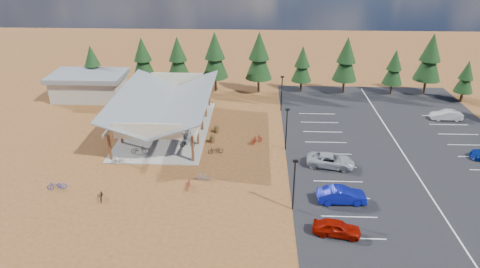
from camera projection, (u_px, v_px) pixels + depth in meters
ground at (242, 157)px, 48.53m from camera, size 140.00×140.00×0.00m
asphalt_lot at (399, 148)px, 50.52m from camera, size 27.00×44.00×0.04m
concrete_pad at (167, 129)px, 55.22m from camera, size 10.60×18.60×0.10m
bike_pavilion at (165, 102)px, 53.61m from camera, size 11.65×19.40×4.97m
outbuilding at (89, 85)px, 64.85m from camera, size 11.00×7.00×3.90m
lamp_post_0 at (294, 181)px, 38.03m from camera, size 0.50×0.25×5.14m
lamp_post_1 at (287, 126)px, 48.87m from camera, size 0.50×0.25×5.14m
lamp_post_2 at (282, 91)px, 59.71m from camera, size 0.50×0.25×5.14m
trash_bin_0 at (212, 139)px, 51.61m from camera, size 0.60×0.60×0.90m
trash_bin_1 at (217, 129)px, 54.14m from camera, size 0.60×0.60×0.90m
pine_0 at (92, 63)px, 66.82m from camera, size 3.17×3.17×7.39m
pine_1 at (143, 58)px, 67.27m from camera, size 3.62×3.62×8.44m
pine_2 at (178, 58)px, 66.95m from camera, size 3.70×3.70×8.62m
pine_3 at (215, 55)px, 66.17m from camera, size 4.07×4.07×9.49m
pine_4 at (259, 56)px, 65.57m from camera, size 4.14×4.14×9.64m
pine_5 at (302, 64)px, 66.53m from camera, size 3.15×3.15×7.34m
pine_6 at (346, 59)px, 65.52m from camera, size 3.82×3.82×8.89m
pine_7 at (394, 67)px, 65.47m from camera, size 3.04×3.04×7.09m
pine_8 at (430, 58)px, 64.95m from camera, size 4.09×4.09×9.54m
pine_13 at (466, 77)px, 62.63m from camera, size 2.72×2.72×6.34m
bike_0 at (139, 150)px, 48.81m from camera, size 1.78×0.76×0.91m
bike_1 at (135, 133)px, 52.73m from camera, size 1.84×0.89×1.06m
bike_2 at (146, 120)px, 56.82m from camera, size 1.60×0.60×0.83m
bike_3 at (165, 112)px, 59.21m from camera, size 1.62×0.85×0.94m
bike_4 at (188, 143)px, 50.30m from camera, size 1.81×0.65×0.95m
bike_5 at (188, 135)px, 52.10m from camera, size 1.89×1.04×1.10m
bike_6 at (191, 122)px, 55.95m from camera, size 1.66×0.79×0.84m
bike_7 at (186, 105)px, 61.27m from camera, size 1.70×0.49×1.02m
bike_8 at (101, 196)px, 40.54m from camera, size 1.07×1.80×0.89m
bike_9 at (117, 160)px, 46.87m from camera, size 1.49×1.10×0.89m
bike_10 at (57, 185)px, 42.10m from camera, size 1.96×1.04×0.98m
bike_11 at (188, 184)px, 42.33m from camera, size 0.50×1.61×0.96m
bike_13 at (203, 177)px, 43.68m from camera, size 1.51×0.58×0.89m
bike_15 at (257, 140)px, 51.25m from camera, size 1.69×1.62×1.10m
bike_16 at (216, 150)px, 48.96m from camera, size 1.89×1.07×0.94m
car_0 at (337, 228)px, 35.66m from camera, size 4.20×2.25×1.36m
car_1 at (342, 195)px, 39.96m from camera, size 4.64×1.74×1.51m
car_2 at (331, 160)px, 46.15m from camera, size 5.47×3.25×1.42m
car_9 at (446, 115)px, 57.71m from camera, size 4.13×1.54×1.35m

